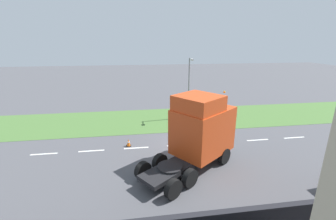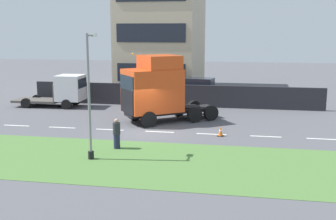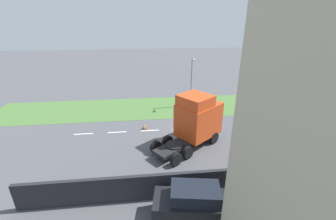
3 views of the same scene
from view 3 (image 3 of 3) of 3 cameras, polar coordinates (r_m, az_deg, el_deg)
name	(u,v)px [view 3 (image 3 of 3)]	position (r m, az deg, el deg)	size (l,w,h in m)	color
ground_plane	(189,128)	(22.84, 5.23, -4.68)	(120.00, 120.00, 0.00)	#515156
grass_verge	(179,106)	(28.20, 2.87, 0.93)	(7.00, 44.00, 0.01)	#4C7538
lane_markings	(182,129)	(22.71, 3.50, -4.78)	(0.16, 21.00, 0.00)	white
boundary_wall	(217,182)	(15.10, 12.32, -17.39)	(0.25, 24.00, 1.79)	#232328
lorry_cab	(196,119)	(19.49, 7.23, -2.39)	(5.83, 6.55, 4.66)	black
flatbed_truck	(321,149)	(20.33, 34.35, -8.25)	(2.26, 5.82, 2.61)	silver
parked_car	(196,204)	(13.33, 7.22, -22.65)	(2.57, 4.97, 2.17)	black
lamp_post	(191,84)	(27.52, 5.96, 6.51)	(1.26, 0.28, 6.02)	black
pedestrian	(188,106)	(26.27, 5.20, 1.01)	(0.39, 0.39, 1.62)	#1E233D
traffic_cone_lead	(144,126)	(22.65, -6.11, -4.15)	(0.36, 0.36, 0.58)	black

